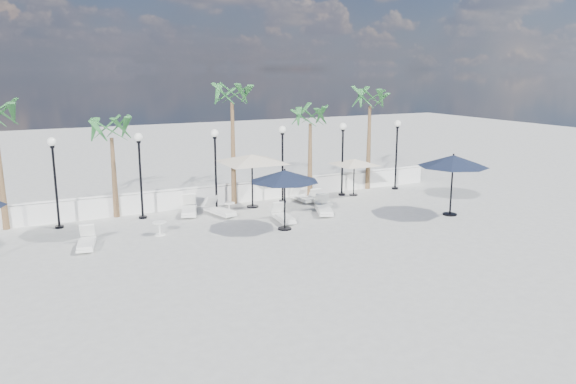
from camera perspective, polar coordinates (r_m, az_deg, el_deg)
name	(u,v)px	position (r m, az deg, el deg)	size (l,w,h in m)	color
ground	(275,248)	(21.17, -1.31, -5.66)	(100.00, 100.00, 0.00)	#9C9C97
balustrade	(210,196)	(27.78, -7.96, -0.40)	(26.00, 0.30, 1.01)	white
lamppost_1	(54,170)	(25.08, -22.65, 2.09)	(0.36, 0.36, 3.84)	black
lamppost_2	(140,164)	(25.55, -14.82, 2.81)	(0.36, 0.36, 3.84)	black
lamppost_3	(215,158)	(26.47, -7.39, 3.44)	(0.36, 0.36, 3.84)	black
lamppost_4	(283,153)	(27.81, -0.56, 3.97)	(0.36, 0.36, 3.84)	black
lamppost_5	(343,149)	(29.50, 5.57, 4.40)	(0.36, 0.36, 3.84)	black
lamppost_6	(397,145)	(31.49, 10.99, 4.74)	(0.36, 0.36, 3.84)	black
palm_1	(111,134)	(25.98, -17.51, 5.62)	(2.60, 2.60, 4.70)	brown
palm_2	(232,100)	(27.36, -5.71, 9.30)	(2.60, 2.60, 6.10)	brown
palm_3	(310,121)	(29.26, 2.28, 7.26)	(2.60, 2.60, 4.90)	brown
palm_4	(370,104)	(31.16, 8.33, 8.89)	(2.60, 2.60, 5.70)	brown
lounger_1	(86,242)	(22.37, -19.82, -4.81)	(0.94, 1.89, 0.68)	white
lounger_2	(220,210)	(25.90, -6.94, -1.84)	(1.04, 1.96, 0.70)	white
lounger_3	(189,209)	(26.22, -10.01, -1.72)	(1.25, 2.12, 0.76)	white
lounger_4	(283,217)	(24.64, -0.50, -2.51)	(0.78, 1.86, 0.68)	white
lounger_5	(320,201)	(27.64, 3.28, -0.90)	(0.69, 1.76, 0.65)	white
lounger_6	(302,197)	(28.40, 1.41, -0.54)	(0.62, 1.69, 0.62)	white
lounger_7	(324,208)	(26.02, 3.66, -1.68)	(1.31, 2.05, 0.73)	white
side_table_0	(160,227)	(23.20, -12.91, -3.50)	(0.57, 0.57, 0.55)	white
side_table_1	(229,207)	(26.12, -6.00, -1.53)	(0.52, 0.52, 0.51)	white
side_table_2	(315,194)	(28.73, 2.81, -0.17)	(0.55, 0.55, 0.53)	white
parasol_navy_mid	(285,176)	(22.99, -0.34, 1.61)	(2.87, 2.87, 2.57)	black
parasol_navy_right	(453,161)	(26.35, 16.43, 3.03)	(3.18, 3.18, 2.85)	black
parasol_cream_sq_a	(252,155)	(26.79, -3.69, 3.80)	(5.66, 5.66, 2.78)	black
parasol_cream_sq_b	(354,159)	(29.62, 6.76, 3.33)	(4.19, 4.19, 2.10)	black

